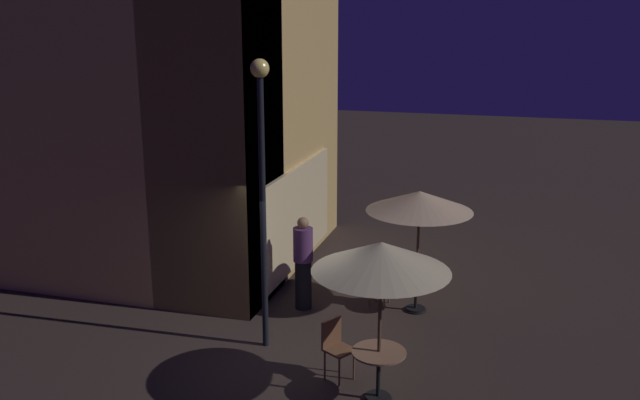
{
  "coord_description": "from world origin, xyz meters",
  "views": [
    {
      "loc": [
        -9.27,
        -3.3,
        5.27
      ],
      "look_at": [
        2.09,
        0.02,
        2.12
      ],
      "focal_mm": 38.3,
      "sensor_mm": 36.0,
      "label": 1
    }
  ],
  "objects_px": {
    "cafe_chair_1": "(375,277)",
    "patron_standing_0": "(303,263)",
    "cafe_table_1": "(416,283)",
    "cafe_chair_0": "(335,343)",
    "patio_umbrella_0": "(381,258)",
    "street_lamp_near_corner": "(262,166)",
    "cafe_table_0": "(379,364)",
    "patio_umbrella_1": "(419,202)"
  },
  "relations": [
    {
      "from": "cafe_table_1",
      "to": "cafe_chair_0",
      "type": "xyz_separation_m",
      "value": [
        -2.78,
        0.8,
        0.03
      ]
    },
    {
      "from": "street_lamp_near_corner",
      "to": "cafe_chair_0",
      "type": "relative_size",
      "value": 5.06
    },
    {
      "from": "cafe_table_1",
      "to": "cafe_chair_1",
      "type": "height_order",
      "value": "cafe_chair_1"
    },
    {
      "from": "cafe_chair_0",
      "to": "cafe_chair_1",
      "type": "height_order",
      "value": "cafe_chair_0"
    },
    {
      "from": "patron_standing_0",
      "to": "street_lamp_near_corner",
      "type": "bearing_deg",
      "value": 134.73
    },
    {
      "from": "patio_umbrella_0",
      "to": "cafe_chair_0",
      "type": "distance_m",
      "value": 1.8
    },
    {
      "from": "patio_umbrella_0",
      "to": "cafe_chair_1",
      "type": "bearing_deg",
      "value": 12.58
    },
    {
      "from": "patio_umbrella_0",
      "to": "patio_umbrella_1",
      "type": "xyz_separation_m",
      "value": [
        3.22,
        -0.05,
        -0.05
      ]
    },
    {
      "from": "cafe_chair_0",
      "to": "cafe_chair_1",
      "type": "distance_m",
      "value": 2.87
    },
    {
      "from": "cafe_table_1",
      "to": "cafe_chair_0",
      "type": "distance_m",
      "value": 2.9
    },
    {
      "from": "cafe_chair_1",
      "to": "patron_standing_0",
      "type": "distance_m",
      "value": 1.41
    },
    {
      "from": "street_lamp_near_corner",
      "to": "patio_umbrella_1",
      "type": "distance_m",
      "value": 3.17
    },
    {
      "from": "patio_umbrella_0",
      "to": "patron_standing_0",
      "type": "distance_m",
      "value": 3.62
    },
    {
      "from": "street_lamp_near_corner",
      "to": "patio_umbrella_0",
      "type": "xyz_separation_m",
      "value": [
        -1.13,
        -2.14,
        -0.9
      ]
    },
    {
      "from": "street_lamp_near_corner",
      "to": "cafe_chair_1",
      "type": "relative_size",
      "value": 5.28
    },
    {
      "from": "cafe_table_0",
      "to": "patio_umbrella_1",
      "type": "relative_size",
      "value": 0.34
    },
    {
      "from": "cafe_table_1",
      "to": "patio_umbrella_1",
      "type": "xyz_separation_m",
      "value": [
        0.0,
        0.0,
        1.56
      ]
    },
    {
      "from": "patio_umbrella_0",
      "to": "cafe_chair_1",
      "type": "xyz_separation_m",
      "value": [
        3.3,
        0.74,
        -1.6
      ]
    },
    {
      "from": "street_lamp_near_corner",
      "to": "patron_standing_0",
      "type": "xyz_separation_m",
      "value": [
        1.62,
        -0.14,
        -2.16
      ]
    },
    {
      "from": "cafe_chair_1",
      "to": "patron_standing_0",
      "type": "relative_size",
      "value": 0.5
    },
    {
      "from": "patio_umbrella_0",
      "to": "patio_umbrella_1",
      "type": "bearing_deg",
      "value": -0.9
    },
    {
      "from": "cafe_table_0",
      "to": "cafe_chair_1",
      "type": "height_order",
      "value": "cafe_chair_1"
    },
    {
      "from": "street_lamp_near_corner",
      "to": "cafe_table_0",
      "type": "xyz_separation_m",
      "value": [
        -1.13,
        -2.14,
        -2.49
      ]
    },
    {
      "from": "cafe_table_0",
      "to": "patio_umbrella_0",
      "type": "relative_size",
      "value": 0.33
    },
    {
      "from": "patio_umbrella_1",
      "to": "cafe_chair_0",
      "type": "distance_m",
      "value": 3.28
    },
    {
      "from": "patio_umbrella_1",
      "to": "cafe_chair_0",
      "type": "relative_size",
      "value": 2.48
    },
    {
      "from": "cafe_table_0",
      "to": "street_lamp_near_corner",
      "type": "bearing_deg",
      "value": 62.14
    },
    {
      "from": "street_lamp_near_corner",
      "to": "cafe_table_1",
      "type": "height_order",
      "value": "street_lamp_near_corner"
    },
    {
      "from": "cafe_table_1",
      "to": "patio_umbrella_0",
      "type": "bearing_deg",
      "value": 179.1
    },
    {
      "from": "street_lamp_near_corner",
      "to": "cafe_chair_1",
      "type": "distance_m",
      "value": 3.6
    },
    {
      "from": "cafe_table_1",
      "to": "patio_umbrella_0",
      "type": "relative_size",
      "value": 0.31
    },
    {
      "from": "cafe_table_0",
      "to": "cafe_table_1",
      "type": "distance_m",
      "value": 3.22
    },
    {
      "from": "cafe_chair_0",
      "to": "patio_umbrella_0",
      "type": "bearing_deg",
      "value": -0.0
    },
    {
      "from": "cafe_chair_0",
      "to": "street_lamp_near_corner",
      "type": "bearing_deg",
      "value": -176.31
    },
    {
      "from": "patio_umbrella_0",
      "to": "cafe_chair_1",
      "type": "relative_size",
      "value": 2.66
    },
    {
      "from": "cafe_table_1",
      "to": "patio_umbrella_0",
      "type": "height_order",
      "value": "patio_umbrella_0"
    },
    {
      "from": "cafe_chair_0",
      "to": "cafe_chair_1",
      "type": "bearing_deg",
      "value": 120.03
    },
    {
      "from": "cafe_table_1",
      "to": "street_lamp_near_corner",
      "type": "bearing_deg",
      "value": 133.74
    },
    {
      "from": "patio_umbrella_1",
      "to": "patron_standing_0",
      "type": "distance_m",
      "value": 2.42
    },
    {
      "from": "cafe_table_1",
      "to": "cafe_chair_0",
      "type": "bearing_deg",
      "value": 164.0
    },
    {
      "from": "street_lamp_near_corner",
      "to": "patio_umbrella_0",
      "type": "relative_size",
      "value": 1.98
    },
    {
      "from": "cafe_chair_1",
      "to": "cafe_chair_0",
      "type": "bearing_deg",
      "value": -84.13
    }
  ]
}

